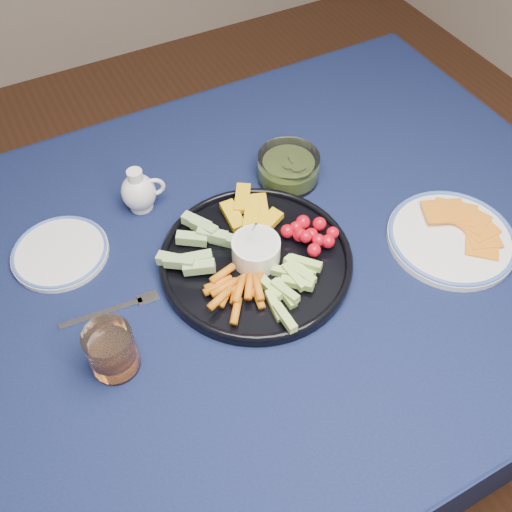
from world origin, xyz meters
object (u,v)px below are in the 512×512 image
cheese_plate (452,237)px  juice_tumbler (112,352)px  pickle_bowl (288,169)px  side_plate_extra (60,252)px  crudite_platter (255,257)px  creamer_pitcher (139,192)px  dining_table (208,302)px

cheese_plate → juice_tumbler: juice_tumbler is taller
cheese_plate → juice_tumbler: size_ratio=2.64×
pickle_bowl → side_plate_extra: size_ratio=0.72×
cheese_plate → side_plate_extra: bearing=154.7°
crudite_platter → side_plate_extra: (-0.32, 0.20, -0.01)m
crudite_platter → pickle_bowl: crudite_platter is taller
creamer_pitcher → side_plate_extra: 0.20m
juice_tumbler → creamer_pitcher: bearing=62.6°
creamer_pitcher → juice_tumbler: creamer_pitcher is taller
crudite_platter → juice_tumbler: crudite_platter is taller
dining_table → creamer_pitcher: bearing=99.8°
cheese_plate → dining_table: bearing=162.4°
creamer_pitcher → cheese_plate: 0.63m
dining_table → side_plate_extra: bearing=141.6°
dining_table → cheese_plate: 0.50m
dining_table → juice_tumbler: 0.26m
creamer_pitcher → side_plate_extra: creamer_pitcher is taller
creamer_pitcher → crudite_platter: bearing=-61.1°
dining_table → juice_tumbler: juice_tumbler is taller
pickle_bowl → cheese_plate: bearing=-57.4°
crudite_platter → creamer_pitcher: crudite_platter is taller
dining_table → cheese_plate: cheese_plate is taller
side_plate_extra → dining_table: bearing=-38.4°
cheese_plate → crudite_platter: bearing=160.7°
cheese_plate → juice_tumbler: 0.68m
creamer_pitcher → side_plate_extra: size_ratio=0.53×
crudite_platter → creamer_pitcher: 0.28m
pickle_bowl → side_plate_extra: 0.50m
dining_table → juice_tumbler: bearing=-154.6°
dining_table → creamer_pitcher: size_ratio=16.92×
pickle_bowl → juice_tumbler: size_ratio=1.40×
crudite_platter → pickle_bowl: (0.17, 0.18, 0.01)m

